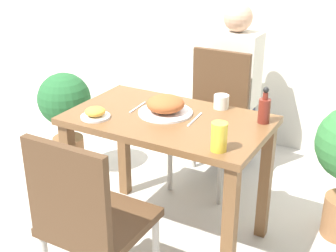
{
  "coord_description": "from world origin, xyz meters",
  "views": [
    {
      "loc": [
        1.1,
        -1.95,
        1.67
      ],
      "look_at": [
        0.0,
        0.0,
        0.68
      ],
      "focal_mm": 50.0,
      "sensor_mm": 36.0,
      "label": 1
    }
  ],
  "objects_px": {
    "chair_near": "(88,217)",
    "juice_glass": "(219,137)",
    "potted_plant_left": "(66,112)",
    "person_figure": "(234,86)",
    "sauce_bottle": "(264,109)",
    "side_plate": "(95,113)",
    "drink_cup": "(221,102)",
    "chair_far": "(213,112)",
    "food_plate": "(165,106)"
  },
  "relations": [
    {
      "from": "chair_far",
      "to": "drink_cup",
      "type": "distance_m",
      "value": 0.57
    },
    {
      "from": "food_plate",
      "to": "sauce_bottle",
      "type": "relative_size",
      "value": 1.52
    },
    {
      "from": "juice_glass",
      "to": "sauce_bottle",
      "type": "bearing_deg",
      "value": 79.86
    },
    {
      "from": "juice_glass",
      "to": "potted_plant_left",
      "type": "bearing_deg",
      "value": 159.63
    },
    {
      "from": "food_plate",
      "to": "person_figure",
      "type": "xyz_separation_m",
      "value": [
        -0.01,
        1.03,
        -0.2
      ]
    },
    {
      "from": "chair_far",
      "to": "sauce_bottle",
      "type": "xyz_separation_m",
      "value": [
        0.5,
        -0.52,
        0.3
      ]
    },
    {
      "from": "side_plate",
      "to": "juice_glass",
      "type": "xyz_separation_m",
      "value": [
        0.71,
        -0.03,
        0.04
      ]
    },
    {
      "from": "food_plate",
      "to": "sauce_bottle",
      "type": "height_order",
      "value": "sauce_bottle"
    },
    {
      "from": "food_plate",
      "to": "potted_plant_left",
      "type": "relative_size",
      "value": 0.38
    },
    {
      "from": "drink_cup",
      "to": "person_figure",
      "type": "distance_m",
      "value": 0.87
    },
    {
      "from": "person_figure",
      "to": "chair_near",
      "type": "bearing_deg",
      "value": -88.92
    },
    {
      "from": "side_plate",
      "to": "potted_plant_left",
      "type": "distance_m",
      "value": 0.83
    },
    {
      "from": "sauce_bottle",
      "to": "potted_plant_left",
      "type": "relative_size",
      "value": 0.25
    },
    {
      "from": "side_plate",
      "to": "potted_plant_left",
      "type": "height_order",
      "value": "side_plate"
    },
    {
      "from": "food_plate",
      "to": "potted_plant_left",
      "type": "distance_m",
      "value": 0.99
    },
    {
      "from": "food_plate",
      "to": "side_plate",
      "type": "bearing_deg",
      "value": -141.7
    },
    {
      "from": "chair_near",
      "to": "potted_plant_left",
      "type": "height_order",
      "value": "chair_near"
    },
    {
      "from": "person_figure",
      "to": "juice_glass",
      "type": "bearing_deg",
      "value": -71.37
    },
    {
      "from": "juice_glass",
      "to": "person_figure",
      "type": "distance_m",
      "value": 1.38
    },
    {
      "from": "food_plate",
      "to": "chair_far",
      "type": "bearing_deg",
      "value": 91.15
    },
    {
      "from": "chair_far",
      "to": "potted_plant_left",
      "type": "relative_size",
      "value": 1.19
    },
    {
      "from": "food_plate",
      "to": "juice_glass",
      "type": "relative_size",
      "value": 2.18
    },
    {
      "from": "person_figure",
      "to": "sauce_bottle",
      "type": "bearing_deg",
      "value": -60.37
    },
    {
      "from": "food_plate",
      "to": "drink_cup",
      "type": "bearing_deg",
      "value": 43.81
    },
    {
      "from": "chair_near",
      "to": "sauce_bottle",
      "type": "xyz_separation_m",
      "value": [
        0.47,
        0.84,
        0.3
      ]
    },
    {
      "from": "drink_cup",
      "to": "sauce_bottle",
      "type": "xyz_separation_m",
      "value": [
        0.27,
        -0.08,
        0.04
      ]
    },
    {
      "from": "sauce_bottle",
      "to": "person_figure",
      "type": "height_order",
      "value": "person_figure"
    },
    {
      "from": "chair_near",
      "to": "juice_glass",
      "type": "xyz_separation_m",
      "value": [
        0.4,
        0.44,
        0.29
      ]
    },
    {
      "from": "chair_far",
      "to": "juice_glass",
      "type": "bearing_deg",
      "value": -64.83
    },
    {
      "from": "food_plate",
      "to": "side_plate",
      "type": "distance_m",
      "value": 0.37
    },
    {
      "from": "juice_glass",
      "to": "person_figure",
      "type": "height_order",
      "value": "person_figure"
    },
    {
      "from": "food_plate",
      "to": "person_figure",
      "type": "distance_m",
      "value": 1.04
    },
    {
      "from": "chair_near",
      "to": "juice_glass",
      "type": "distance_m",
      "value": 0.66
    },
    {
      "from": "chair_near",
      "to": "side_plate",
      "type": "bearing_deg",
      "value": -57.26
    },
    {
      "from": "chair_far",
      "to": "drink_cup",
      "type": "xyz_separation_m",
      "value": [
        0.24,
        -0.44,
        0.26
      ]
    },
    {
      "from": "juice_glass",
      "to": "drink_cup",
      "type": "bearing_deg",
      "value": 112.11
    },
    {
      "from": "potted_plant_left",
      "to": "sauce_bottle",
      "type": "bearing_deg",
      "value": -3.91
    },
    {
      "from": "chair_near",
      "to": "food_plate",
      "type": "distance_m",
      "value": 0.75
    },
    {
      "from": "chair_far",
      "to": "side_plate",
      "type": "xyz_separation_m",
      "value": [
        -0.27,
        -0.89,
        0.25
      ]
    },
    {
      "from": "side_plate",
      "to": "person_figure",
      "type": "relative_size",
      "value": 0.13
    },
    {
      "from": "food_plate",
      "to": "potted_plant_left",
      "type": "height_order",
      "value": "food_plate"
    },
    {
      "from": "food_plate",
      "to": "side_plate",
      "type": "relative_size",
      "value": 1.88
    },
    {
      "from": "sauce_bottle",
      "to": "potted_plant_left",
      "type": "height_order",
      "value": "sauce_bottle"
    },
    {
      "from": "chair_near",
      "to": "potted_plant_left",
      "type": "relative_size",
      "value": 1.19
    },
    {
      "from": "drink_cup",
      "to": "juice_glass",
      "type": "bearing_deg",
      "value": -67.89
    },
    {
      "from": "sauce_bottle",
      "to": "potted_plant_left",
      "type": "bearing_deg",
      "value": 176.09
    },
    {
      "from": "drink_cup",
      "to": "sauce_bottle",
      "type": "relative_size",
      "value": 0.43
    },
    {
      "from": "chair_far",
      "to": "juice_glass",
      "type": "xyz_separation_m",
      "value": [
        0.43,
        -0.92,
        0.29
      ]
    },
    {
      "from": "side_plate",
      "to": "person_figure",
      "type": "distance_m",
      "value": 1.29
    },
    {
      "from": "person_figure",
      "to": "side_plate",
      "type": "bearing_deg",
      "value": -102.3
    }
  ]
}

